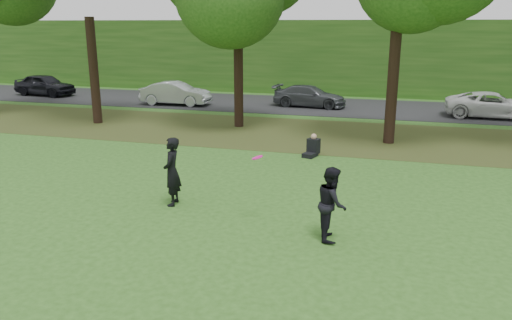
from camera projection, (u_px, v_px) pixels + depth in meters
The scene contains 9 objects.
ground at pixel (173, 264), 10.26m from camera, with size 120.00×120.00×0.00m, color #2A5119.
leaf_litter at pixel (297, 134), 22.32m from camera, with size 60.00×7.00×0.01m, color #483A1A.
street at pixel (323, 106), 29.74m from camera, with size 70.00×7.00×0.02m, color black.
far_hedge at pixel (337, 57), 34.65m from camera, with size 70.00×3.00×5.00m, color #224D16.
player_left at pixel (172, 172), 13.37m from camera, with size 0.68×0.45×1.87m, color black.
player_right at pixel (332, 203), 11.25m from camera, with size 0.83×0.65×1.70m, color black.
parked_cars at pixel (341, 98), 28.18m from camera, with size 41.26×3.35×1.53m.
frisbee at pixel (257, 157), 11.94m from camera, with size 0.35×0.36×0.14m.
seated_person at pixel (312, 148), 18.53m from camera, with size 0.61×0.82×0.83m.
Camera 1 is at (4.19, -8.51, 4.78)m, focal length 35.00 mm.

